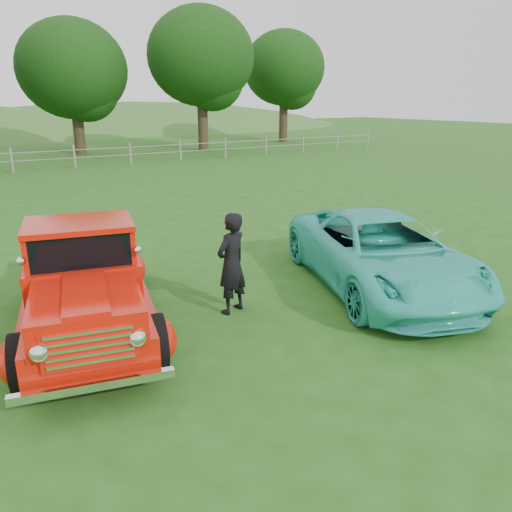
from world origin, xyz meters
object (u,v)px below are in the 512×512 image
teal_sedan (381,253)px  man (231,264)px  tree_far_east (284,68)px  tree_mid_east (201,57)px  tree_near_east (72,69)px  red_pickup (85,283)px

teal_sedan → man: man is taller
tree_far_east → teal_sedan: (-18.24, -29.03, -5.15)m
tree_mid_east → man: (-12.20, -25.50, -5.31)m
tree_near_east → red_pickup: tree_near_east is taller
tree_far_east → tree_mid_east: bearing=-161.6°
teal_sedan → red_pickup: bearing=-172.4°
tree_near_east → red_pickup: bearing=-103.5°
tree_near_east → man: 28.16m
man → tree_near_east: bearing=-118.9°
tree_far_east → teal_sedan: 34.67m
tree_mid_east → tree_far_east: (9.00, 3.00, -0.31)m
tree_mid_east → teal_sedan: 28.15m
red_pickup → man: (2.27, -0.58, 0.07)m
tree_near_east → tree_far_east: 17.04m
tree_far_east → red_pickup: size_ratio=1.69×
red_pickup → teal_sedan: size_ratio=1.03×
tree_near_east → tree_mid_east: size_ratio=0.88×
tree_far_east → red_pickup: bearing=-130.0°
tree_near_east → red_pickup: (-6.46, -26.92, -4.45)m
tree_near_east → man: bearing=-98.7°
red_pickup → teal_sedan: red_pickup is taller
tree_near_east → tree_mid_east: bearing=-14.0°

